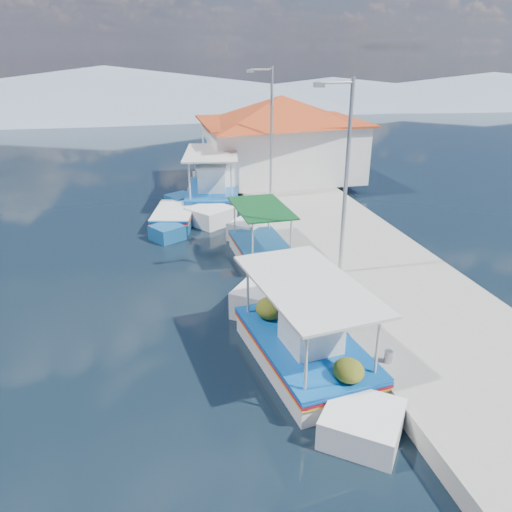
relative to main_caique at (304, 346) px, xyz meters
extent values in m
plane|color=black|center=(-2.12, 1.88, -0.48)|extent=(160.00, 160.00, 0.00)
cube|color=#9E9B94|center=(3.78, 7.88, -0.23)|extent=(5.00, 44.00, 0.50)
cylinder|color=#A5A8AD|center=(1.68, -1.12, 0.17)|extent=(0.20, 0.20, 0.30)
cylinder|color=#A5A8AD|center=(1.68, 3.88, 0.17)|extent=(0.20, 0.20, 0.30)
cylinder|color=#A5A8AD|center=(1.68, 9.88, 0.17)|extent=(0.20, 0.20, 0.30)
cylinder|color=#A5A8AD|center=(1.68, 15.88, 0.17)|extent=(0.20, 0.20, 0.30)
cube|color=white|center=(-0.01, -0.07, -0.27)|extent=(2.64, 4.40, 0.91)
cube|color=white|center=(0.35, 2.65, -0.15)|extent=(2.13, 2.13, 1.01)
cube|color=white|center=(-0.36, -2.72, -0.27)|extent=(2.07, 2.07, 0.86)
cube|color=#0C50A0|center=(-0.01, -0.07, 0.15)|extent=(2.72, 4.53, 0.06)
cube|color=#A80E26|center=(-0.01, -0.07, 0.08)|extent=(2.72, 4.53, 0.05)
cube|color=yellow|center=(-0.01, -0.07, 0.01)|extent=(2.72, 4.53, 0.04)
cube|color=#0C50A0|center=(-0.01, -0.07, 0.22)|extent=(2.73, 4.49, 0.05)
cube|color=brown|center=(-0.01, -0.07, 0.19)|extent=(2.46, 4.30, 0.05)
cube|color=white|center=(-0.05, -0.36, 0.72)|extent=(1.31, 1.39, 1.05)
cube|color=silver|center=(-0.05, -0.36, 1.27)|extent=(1.43, 1.50, 0.06)
cylinder|color=beige|center=(-0.62, 1.77, 0.96)|extent=(0.07, 0.07, 1.53)
cylinder|color=beige|center=(1.05, 1.54, 0.96)|extent=(0.07, 0.07, 1.53)
cylinder|color=beige|center=(-1.08, -1.69, 0.96)|extent=(0.07, 0.07, 1.53)
cylinder|color=beige|center=(0.59, -1.92, 0.96)|extent=(0.07, 0.07, 1.53)
cube|color=silver|center=(-0.01, -0.07, 1.73)|extent=(2.74, 4.41, 0.07)
ellipsoid|color=#455015|center=(-0.21, 1.31, 0.47)|extent=(0.73, 0.80, 0.55)
ellipsoid|color=#455015|center=(0.51, 1.69, 0.42)|extent=(0.61, 0.67, 0.46)
ellipsoid|color=#455015|center=(-0.05, -1.81, 0.44)|extent=(0.65, 0.72, 0.49)
sphere|color=#EB4107|center=(1.01, 0.37, 0.91)|extent=(0.38, 0.38, 0.38)
cube|color=white|center=(0.52, 6.68, -0.29)|extent=(1.83, 3.24, 0.81)
cube|color=white|center=(0.60, 8.81, -0.19)|extent=(1.74, 1.74, 0.90)
cube|color=white|center=(0.43, 4.62, -0.29)|extent=(1.69, 1.69, 0.77)
cube|color=#0C50A0|center=(0.52, 6.68, 0.09)|extent=(1.89, 3.34, 0.05)
cube|color=#A80E26|center=(0.52, 6.68, 0.02)|extent=(1.89, 3.34, 0.04)
cube|color=yellow|center=(0.52, 6.68, -0.04)|extent=(1.89, 3.34, 0.03)
cube|color=#165288|center=(0.52, 6.68, 0.15)|extent=(1.91, 3.31, 0.04)
cube|color=brown|center=(0.52, 6.68, 0.12)|extent=(1.70, 3.17, 0.04)
cylinder|color=beige|center=(-0.11, 8.04, 0.80)|extent=(0.06, 0.06, 1.37)
cylinder|color=beige|center=(1.25, 7.99, 0.80)|extent=(0.06, 0.06, 1.37)
cylinder|color=beige|center=(-0.22, 5.38, 0.80)|extent=(0.06, 0.06, 1.37)
cylinder|color=beige|center=(1.14, 5.32, 0.80)|extent=(0.06, 0.06, 1.37)
cube|color=#0D451E|center=(0.52, 6.68, 1.49)|extent=(1.92, 3.25, 0.06)
cube|color=#165288|center=(-2.31, 11.37, -0.28)|extent=(2.25, 3.31, 0.84)
cube|color=#165288|center=(-2.77, 13.34, -0.18)|extent=(1.58, 1.58, 0.93)
cube|color=#165288|center=(-1.86, 9.47, -0.28)|extent=(1.54, 1.54, 0.80)
cube|color=#0C50A0|center=(-2.31, 11.37, 0.11)|extent=(2.31, 3.41, 0.05)
cube|color=#A80E26|center=(-2.31, 11.37, 0.04)|extent=(2.31, 3.41, 0.04)
cube|color=yellow|center=(-2.31, 11.37, -0.03)|extent=(2.31, 3.41, 0.04)
cube|color=white|center=(-2.31, 11.37, 0.17)|extent=(2.32, 3.38, 0.04)
cube|color=brown|center=(-2.31, 11.37, 0.14)|extent=(2.11, 3.22, 0.04)
cube|color=white|center=(-0.21, 13.90, -0.23)|extent=(3.16, 4.90, 1.07)
cube|color=white|center=(-0.77, 16.88, -0.09)|extent=(2.37, 2.37, 1.18)
cube|color=white|center=(0.32, 11.02, -0.23)|extent=(2.30, 2.30, 1.01)
cube|color=#0C50A0|center=(-0.21, 13.90, 0.27)|extent=(3.25, 5.04, 0.07)
cube|color=#A80E26|center=(-0.21, 13.90, 0.18)|extent=(3.25, 5.04, 0.06)
cube|color=yellow|center=(-0.21, 13.90, 0.10)|extent=(3.25, 5.04, 0.05)
cube|color=#0C50A0|center=(-0.21, 13.90, 0.34)|extent=(3.26, 5.00, 0.06)
cube|color=brown|center=(-0.21, 13.90, 0.31)|extent=(2.95, 4.77, 0.06)
cube|color=white|center=(-0.15, 13.57, 0.93)|extent=(1.55, 1.68, 1.24)
cube|color=silver|center=(-0.15, 13.57, 1.57)|extent=(1.68, 1.81, 0.07)
cylinder|color=beige|center=(-1.49, 15.61, 1.21)|extent=(0.08, 0.08, 1.80)
cylinder|color=beige|center=(0.37, 15.95, 1.21)|extent=(0.08, 0.08, 1.80)
cylinder|color=beige|center=(-0.80, 11.86, 1.21)|extent=(0.08, 0.08, 1.80)
cylinder|color=beige|center=(1.06, 12.20, 1.21)|extent=(0.08, 0.08, 1.80)
cube|color=silver|center=(-0.21, 13.90, 2.11)|extent=(3.27, 4.92, 0.08)
cube|color=white|center=(4.08, 16.88, 1.52)|extent=(8.00, 6.00, 3.00)
cube|color=#BB411A|center=(4.08, 16.88, 3.07)|extent=(8.64, 6.48, 0.10)
pyramid|color=#BB411A|center=(4.08, 16.88, 3.72)|extent=(10.49, 10.49, 1.40)
cube|color=brown|center=(0.10, 15.88, 1.02)|extent=(0.06, 1.00, 2.00)
cube|color=#0C50A0|center=(0.10, 18.38, 1.62)|extent=(0.06, 1.20, 0.90)
cylinder|color=#A5A8AD|center=(2.48, 3.88, 3.02)|extent=(0.12, 0.12, 6.00)
cylinder|color=#A5A8AD|center=(1.98, 3.88, 5.87)|extent=(1.00, 0.08, 0.08)
cube|color=#A5A8AD|center=(1.48, 3.88, 5.82)|extent=(0.30, 0.14, 0.14)
cylinder|color=#A5A8AD|center=(2.48, 12.88, 3.02)|extent=(0.12, 0.12, 6.00)
cylinder|color=#A5A8AD|center=(1.98, 12.88, 5.87)|extent=(1.00, 0.08, 0.08)
cube|color=#A5A8AD|center=(1.48, 12.88, 5.82)|extent=(0.30, 0.14, 0.14)
cone|color=gray|center=(-7.12, 57.88, 1.97)|extent=(96.00, 96.00, 5.50)
cone|color=gray|center=(22.88, 57.88, 1.12)|extent=(76.80, 76.80, 3.80)
cone|color=gray|center=(47.88, 57.88, 1.32)|extent=(89.60, 89.60, 4.20)
camera|label=1|loc=(-3.49, -9.93, 6.79)|focal=35.01mm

